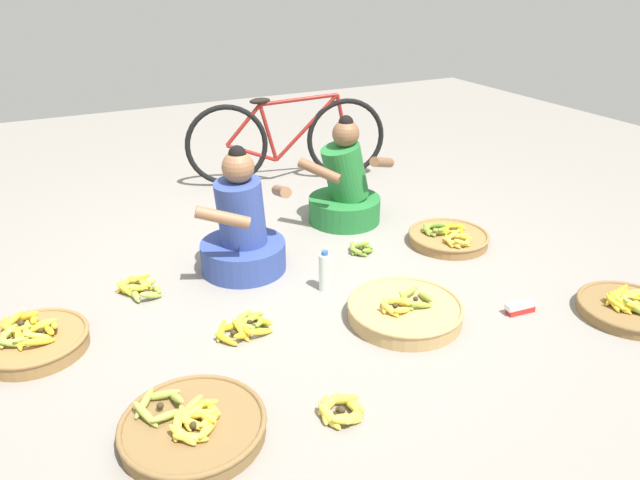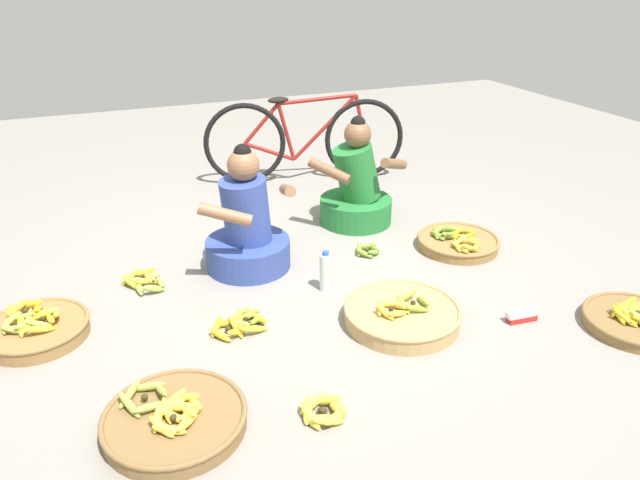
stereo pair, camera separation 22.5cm
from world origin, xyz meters
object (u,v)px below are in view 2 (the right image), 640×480
at_px(banana_basket_near_vendor, 636,320).
at_px(loose_bananas_back_left, 144,281).
at_px(banana_basket_front_center, 36,328).
at_px(loose_bananas_back_center, 322,410).
at_px(vendor_woman_behind, 356,190).
at_px(packet_carton_stack, 521,316).
at_px(water_bottle, 326,272).
at_px(vendor_woman_front, 247,230).
at_px(banana_basket_mid_right, 402,314).
at_px(banana_basket_near_bicycle, 458,241).
at_px(loose_bananas_mid_left, 368,250).
at_px(loose_bananas_front_right, 241,323).
at_px(banana_basket_back_right, 174,419).
at_px(bicycle_leaning, 305,139).

relative_size(banana_basket_near_vendor, loose_bananas_back_left, 1.71).
relative_size(banana_basket_front_center, loose_bananas_back_center, 2.32).
height_order(vendor_woman_behind, loose_bananas_back_center, vendor_woman_behind).
xyz_separation_m(loose_bananas_back_left, packet_carton_stack, (1.80, -1.15, -0.00)).
xyz_separation_m(banana_basket_near_vendor, water_bottle, (-1.34, 0.97, 0.07)).
distance_m(vendor_woman_front, banana_basket_mid_right, 1.10).
xyz_separation_m(banana_basket_mid_right, banana_basket_near_bicycle, (0.79, 0.65, -0.01)).
relative_size(vendor_woman_behind, loose_bananas_mid_left, 4.24).
bearing_deg(packet_carton_stack, loose_bananas_front_right, 160.42).
distance_m(banana_basket_back_right, water_bottle, 1.29).
relative_size(bicycle_leaning, loose_bananas_mid_left, 9.05).
relative_size(banana_basket_mid_right, loose_bananas_back_left, 2.01).
bearing_deg(banana_basket_back_right, banana_basket_mid_right, 15.12).
bearing_deg(banana_basket_back_right, loose_bananas_mid_left, 38.09).
height_order(banana_basket_front_center, banana_basket_near_bicycle, banana_basket_front_center).
height_order(banana_basket_near_vendor, packet_carton_stack, banana_basket_near_vendor).
xyz_separation_m(vendor_woman_behind, banana_basket_mid_right, (-0.35, -1.30, -0.19)).
relative_size(banana_basket_mid_right, water_bottle, 2.48).
bearing_deg(loose_bananas_front_right, loose_bananas_back_center, -79.71).
bearing_deg(banana_basket_near_vendor, bicycle_leaning, 105.29).
bearing_deg(banana_basket_near_vendor, loose_bananas_mid_left, 124.98).
xyz_separation_m(vendor_woman_front, loose_bananas_mid_left, (0.76, -0.13, -0.22)).
bearing_deg(bicycle_leaning, loose_bananas_back_left, -138.23).
xyz_separation_m(bicycle_leaning, water_bottle, (-0.57, -1.83, -0.24)).
relative_size(vendor_woman_front, loose_bananas_mid_left, 4.28).
distance_m(loose_bananas_back_left, packet_carton_stack, 2.14).
relative_size(vendor_woman_front, banana_basket_front_center, 1.52).
bearing_deg(banana_basket_near_bicycle, loose_bananas_back_center, -141.51).
relative_size(vendor_woman_behind, bicycle_leaning, 0.47).
xyz_separation_m(banana_basket_mid_right, banana_basket_near_vendor, (1.10, -0.50, -0.01)).
xyz_separation_m(bicycle_leaning, loose_bananas_back_center, (-1.00, -2.80, -0.33)).
relative_size(vendor_woman_front, vendor_woman_behind, 1.01).
bearing_deg(banana_basket_front_center, vendor_woman_front, 15.54).
xyz_separation_m(vendor_woman_front, banana_basket_back_right, (-0.68, -1.26, -0.20)).
relative_size(loose_bananas_front_right, loose_bananas_back_left, 1.02).
distance_m(loose_bananas_back_center, loose_bananas_front_right, 0.78).
distance_m(banana_basket_back_right, packet_carton_stack, 1.85).
relative_size(banana_basket_mid_right, loose_bananas_front_right, 1.96).
relative_size(banana_basket_front_center, banana_basket_near_bicycle, 0.96).
bearing_deg(banana_basket_front_center, banana_basket_mid_right, -18.14).
distance_m(loose_bananas_back_left, water_bottle, 1.07).
distance_m(loose_bananas_mid_left, packet_carton_stack, 1.10).
distance_m(banana_basket_mid_right, loose_bananas_back_center, 0.83).
bearing_deg(bicycle_leaning, vendor_woman_behind, -89.28).
distance_m(banana_basket_back_right, loose_bananas_mid_left, 1.83).
xyz_separation_m(vendor_woman_behind, loose_bananas_back_left, (-1.56, -0.38, -0.22)).
xyz_separation_m(vendor_woman_behind, banana_basket_back_right, (-1.59, -1.64, -0.20)).
xyz_separation_m(banana_basket_near_vendor, packet_carton_stack, (-0.51, 0.28, -0.01)).
height_order(banana_basket_mid_right, packet_carton_stack, banana_basket_mid_right).
bearing_deg(vendor_woman_front, loose_bananas_mid_left, -9.53).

